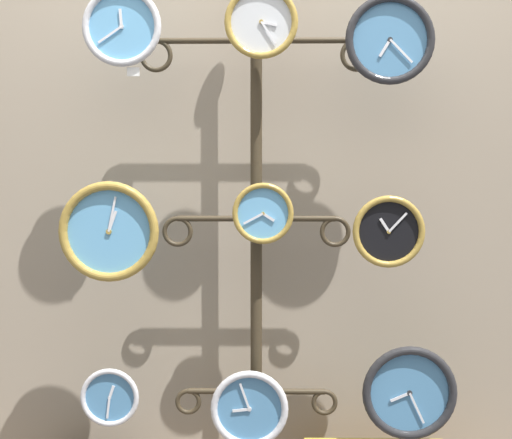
# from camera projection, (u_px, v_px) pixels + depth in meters

# --- Properties ---
(shop_wall) EXTENTS (4.40, 0.04, 2.80)m
(shop_wall) POSITION_uv_depth(u_px,v_px,m) (257.00, 150.00, 2.54)
(shop_wall) COLOR gray
(shop_wall) RESTS_ON ground_plane
(display_stand) EXTENTS (0.78, 0.39, 2.06)m
(display_stand) POSITION_uv_depth(u_px,v_px,m) (256.00, 348.00, 2.42)
(display_stand) COLOR #382D1E
(display_stand) RESTS_ON ground_plane
(clock_top_left) EXTENTS (0.25, 0.04, 0.25)m
(clock_top_left) POSITION_uv_depth(u_px,v_px,m) (122.00, 27.00, 2.26)
(clock_top_left) COLOR #60A8DB
(clock_top_center) EXTENTS (0.23, 0.04, 0.23)m
(clock_top_center) POSITION_uv_depth(u_px,v_px,m) (261.00, 22.00, 2.25)
(clock_top_center) COLOR silver
(clock_top_right) EXTENTS (0.29, 0.04, 0.29)m
(clock_top_right) POSITION_uv_depth(u_px,v_px,m) (390.00, 40.00, 2.26)
(clock_top_right) COLOR #4C84B2
(clock_middle_left) EXTENTS (0.32, 0.04, 0.32)m
(clock_middle_left) POSITION_uv_depth(u_px,v_px,m) (109.00, 231.00, 2.29)
(clock_middle_left) COLOR #60A8DB
(clock_middle_center) EXTENTS (0.20, 0.04, 0.20)m
(clock_middle_center) POSITION_uv_depth(u_px,v_px,m) (263.00, 213.00, 2.32)
(clock_middle_center) COLOR #60A8DB
(clock_middle_right) EXTENTS (0.23, 0.04, 0.23)m
(clock_middle_right) POSITION_uv_depth(u_px,v_px,m) (388.00, 231.00, 2.28)
(clock_middle_right) COLOR black
(clock_bottom_left) EXTENTS (0.20, 0.04, 0.20)m
(clock_bottom_left) POSITION_uv_depth(u_px,v_px,m) (110.00, 397.00, 2.36)
(clock_bottom_left) COLOR #4C84B2
(clock_bottom_center) EXTENTS (0.25, 0.04, 0.25)m
(clock_bottom_center) POSITION_uv_depth(u_px,v_px,m) (249.00, 408.00, 2.32)
(clock_bottom_center) COLOR #4C84B2
(clock_bottom_right) EXTENTS (0.31, 0.04, 0.31)m
(clock_bottom_right) POSITION_uv_depth(u_px,v_px,m) (409.00, 392.00, 2.30)
(clock_bottom_right) COLOR #4C84B2
(price_tag_upper) EXTENTS (0.04, 0.00, 0.03)m
(price_tag_upper) POSITION_uv_depth(u_px,v_px,m) (133.00, 72.00, 2.27)
(price_tag_upper) COLOR white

